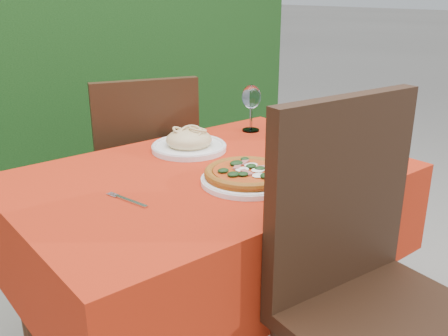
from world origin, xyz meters
TOP-DOWN VIEW (x-y plane):
  - hedge at (0.00, 1.55)m, footprint 3.20×0.55m
  - dining_table at (0.00, 0.00)m, footprint 1.26×0.86m
  - chair_near at (0.06, -0.60)m, footprint 0.52×0.52m
  - chair_far at (0.11, 0.62)m, footprint 0.55×0.55m
  - pizza_plate at (0.03, -0.16)m, footprint 0.31×0.31m
  - pasta_plate at (0.08, 0.22)m, footprint 0.28×0.28m
  - water_glass at (0.49, 0.11)m, footprint 0.09×0.09m
  - wine_glass at (0.43, 0.28)m, footprint 0.08×0.08m
  - fork at (-0.32, -0.06)m, footprint 0.06×0.17m

SIDE VIEW (x-z plane):
  - chair_far at x=0.11m, z-range 0.07..1.04m
  - dining_table at x=0.00m, z-range 0.22..0.97m
  - chair_near at x=0.06m, z-range 0.08..1.14m
  - fork at x=-0.32m, z-range 0.75..0.75m
  - pizza_plate at x=0.03m, z-range 0.75..0.80m
  - pasta_plate at x=0.08m, z-range 0.74..0.82m
  - water_glass at x=0.49m, z-range 0.74..0.85m
  - wine_glass at x=0.43m, z-range 0.79..0.98m
  - hedge at x=0.00m, z-range 0.03..1.81m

